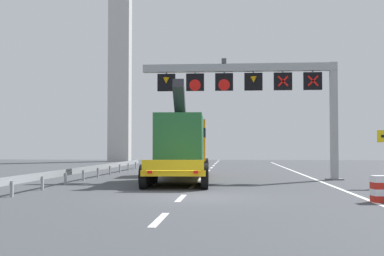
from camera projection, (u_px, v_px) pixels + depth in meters
The scene contains 7 objects.
ground at pixel (194, 197), 18.91m from camera, with size 112.00×112.00×0.00m, color #424449.
lane_markings at pixel (210, 169), 43.03m from camera, with size 0.20×62.97×0.01m.
edge_line_right at pixel (312, 178), 30.38m from camera, with size 0.20×63.00×0.01m, color silver.
overhead_lane_gantry at pixel (259, 85), 29.45m from camera, with size 11.49×0.90×7.03m.
heavy_haul_truck_yellow at pixel (183, 145), 29.80m from camera, with size 3.54×14.15×5.30m.
guardrail_left at pixel (97, 168), 31.19m from camera, with size 0.13×27.54×0.76m.
bridge_pylon_distant at pixel (120, 12), 67.89m from camera, with size 9.00×2.00×39.25m.
Camera 1 is at (1.43, -18.94, 1.86)m, focal length 47.52 mm.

